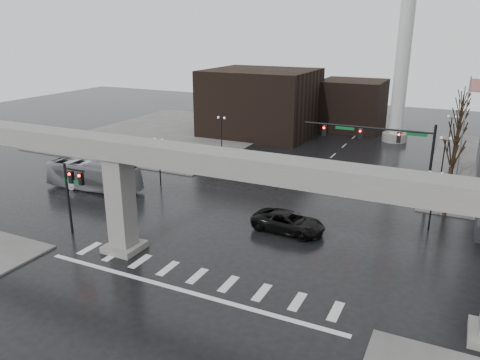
# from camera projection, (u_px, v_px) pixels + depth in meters

# --- Properties ---
(ground) EXTENTS (160.00, 160.00, 0.00)m
(ground) POSITION_uv_depth(u_px,v_px,m) (205.00, 269.00, 32.72)
(ground) COLOR black
(ground) RESTS_ON ground
(sidewalk_nw) EXTENTS (28.00, 36.00, 0.15)m
(sidewalk_nw) POSITION_uv_depth(u_px,v_px,m) (176.00, 133.00, 74.26)
(sidewalk_nw) COLOR slate
(sidewalk_nw) RESTS_ON ground
(elevated_guideway) EXTENTS (48.00, 2.60, 8.70)m
(elevated_guideway) POSITION_uv_depth(u_px,v_px,m) (219.00, 179.00, 30.05)
(elevated_guideway) COLOR gray
(elevated_guideway) RESTS_ON ground
(building_far_left) EXTENTS (16.00, 14.00, 10.00)m
(building_far_left) POSITION_uv_depth(u_px,v_px,m) (261.00, 102.00, 72.88)
(building_far_left) COLOR black
(building_far_left) RESTS_ON ground
(building_far_mid) EXTENTS (10.00, 10.00, 8.00)m
(building_far_mid) POSITION_uv_depth(u_px,v_px,m) (352.00, 105.00, 76.78)
(building_far_mid) COLOR black
(building_far_mid) RESTS_ON ground
(smokestack) EXTENTS (3.60, 3.60, 30.00)m
(smokestack) POSITION_uv_depth(u_px,v_px,m) (404.00, 48.00, 65.42)
(smokestack) COLOR beige
(smokestack) RESTS_ON ground
(signal_mast_arm) EXTENTS (12.12, 0.43, 8.00)m
(signal_mast_arm) POSITION_uv_depth(u_px,v_px,m) (389.00, 144.00, 43.26)
(signal_mast_arm) COLOR black
(signal_mast_arm) RESTS_ON ground
(signal_left_pole) EXTENTS (2.30, 0.30, 6.00)m
(signal_left_pole) POSITION_uv_depth(u_px,v_px,m) (72.00, 188.00, 36.95)
(signal_left_pole) COLOR black
(signal_left_pole) RESTS_ON ground
(flagpole_assembly) EXTENTS (2.06, 0.12, 12.00)m
(flagpole_assembly) POSITION_uv_depth(u_px,v_px,m) (467.00, 126.00, 42.86)
(flagpole_assembly) COLOR silver
(flagpole_assembly) RESTS_ON ground
(lamp_right_0) EXTENTS (1.22, 0.32, 5.11)m
(lamp_right_0) POSITION_uv_depth(u_px,v_px,m) (434.00, 191.00, 38.02)
(lamp_right_0) COLOR black
(lamp_right_0) RESTS_ON ground
(lamp_right_1) EXTENTS (1.22, 0.32, 5.11)m
(lamp_right_1) POSITION_uv_depth(u_px,v_px,m) (444.00, 152.00, 49.99)
(lamp_right_1) COLOR black
(lamp_right_1) RESTS_ON ground
(lamp_right_2) EXTENTS (1.22, 0.32, 5.11)m
(lamp_right_2) POSITION_uv_depth(u_px,v_px,m) (451.00, 128.00, 61.97)
(lamp_right_2) COLOR black
(lamp_right_2) RESTS_ON ground
(lamp_left_0) EXTENTS (1.22, 0.32, 5.11)m
(lamp_left_0) POSITION_uv_depth(u_px,v_px,m) (159.00, 154.00, 49.20)
(lamp_left_0) COLOR black
(lamp_left_0) RESTS_ON ground
(lamp_left_1) EXTENTS (1.22, 0.32, 5.11)m
(lamp_left_1) POSITION_uv_depth(u_px,v_px,m) (221.00, 129.00, 61.18)
(lamp_left_1) COLOR black
(lamp_left_1) RESTS_ON ground
(lamp_left_2) EXTENTS (1.22, 0.32, 5.11)m
(lamp_left_2) POSITION_uv_depth(u_px,v_px,m) (263.00, 112.00, 73.15)
(lamp_left_2) COLOR black
(lamp_left_2) RESTS_ON ground
(tree_right_0) EXTENTS (1.09, 1.58, 7.50)m
(tree_right_0) POSITION_uv_depth(u_px,v_px,m) (449.00, 186.00, 41.24)
(tree_right_0) COLOR black
(tree_right_0) RESTS_ON ground
(tree_right_1) EXTENTS (1.09, 1.61, 7.67)m
(tree_right_1) POSITION_uv_depth(u_px,v_px,m) (453.00, 163.00, 48.06)
(tree_right_1) COLOR black
(tree_right_1) RESTS_ON ground
(tree_right_2) EXTENTS (1.10, 1.63, 7.85)m
(tree_right_2) POSITION_uv_depth(u_px,v_px,m) (456.00, 146.00, 54.89)
(tree_right_2) COLOR black
(tree_right_2) RESTS_ON ground
(tree_right_3) EXTENTS (1.11, 1.66, 8.02)m
(tree_right_3) POSITION_uv_depth(u_px,v_px,m) (459.00, 132.00, 61.71)
(tree_right_3) COLOR black
(tree_right_3) RESTS_ON ground
(tree_right_4) EXTENTS (1.12, 1.69, 8.19)m
(tree_right_4) POSITION_uv_depth(u_px,v_px,m) (461.00, 121.00, 68.53)
(tree_right_4) COLOR black
(tree_right_4) RESTS_ON ground
(pickup_truck) EXTENTS (6.26, 3.23, 1.69)m
(pickup_truck) POSITION_uv_depth(u_px,v_px,m) (288.00, 222.00, 38.54)
(pickup_truck) COLOR black
(pickup_truck) RESTS_ON ground
(city_bus) EXTENTS (10.73, 3.12, 2.95)m
(city_bus) POSITION_uv_depth(u_px,v_px,m) (93.00, 176.00, 48.43)
(city_bus) COLOR #9E9EA2
(city_bus) RESTS_ON ground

